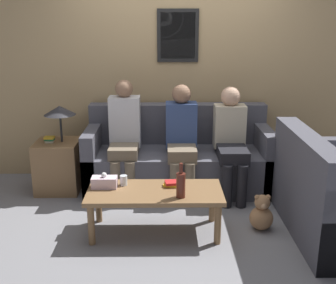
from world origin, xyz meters
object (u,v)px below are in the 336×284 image
at_px(person_left, 124,133).
at_px(person_right, 231,138).
at_px(couch_main, 178,159).
at_px(coffee_table, 155,196).
at_px(couch_side, 332,199).
at_px(person_middle, 182,136).
at_px(wine_bottle, 181,184).
at_px(teddy_bear, 262,214).
at_px(drinking_glass, 124,180).

relative_size(person_left, person_right, 1.06).
relative_size(couch_main, coffee_table, 1.71).
xyz_separation_m(couch_side, person_middle, (-1.33, 0.93, 0.34)).
bearing_deg(wine_bottle, teddy_bear, 14.15).
bearing_deg(person_middle, teddy_bear, -50.47).
relative_size(coffee_table, teddy_bear, 3.52).
xyz_separation_m(coffee_table, teddy_bear, (0.99, 0.04, -0.21)).
xyz_separation_m(wine_bottle, person_right, (0.58, 1.03, 0.12)).
relative_size(coffee_table, wine_bottle, 3.91).
distance_m(couch_side, person_middle, 1.66).
xyz_separation_m(person_left, person_middle, (0.63, -0.05, -0.01)).
relative_size(couch_main, person_middle, 1.71).
bearing_deg(wine_bottle, person_right, 60.47).
height_order(wine_bottle, person_right, person_right).
bearing_deg(couch_side, teddy_bear, 83.61).
bearing_deg(drinking_glass, coffee_table, -24.06).
relative_size(person_middle, person_right, 1.02).
xyz_separation_m(couch_side, drinking_glass, (-1.89, 0.15, 0.13)).
height_order(couch_side, person_right, person_right).
distance_m(wine_bottle, teddy_bear, 0.87).
xyz_separation_m(couch_main, drinking_glass, (-0.54, -0.98, 0.13)).
relative_size(drinking_glass, person_middle, 0.08).
relative_size(couch_side, drinking_glass, 15.18).
distance_m(couch_main, drinking_glass, 1.12).
xyz_separation_m(couch_main, coffee_table, (-0.25, -1.11, 0.03)).
relative_size(person_left, person_middle, 1.04).
height_order(couch_side, wine_bottle, couch_side).
relative_size(drinking_glass, person_right, 0.08).
bearing_deg(couch_main, person_right, -21.53).
bearing_deg(drinking_glass, teddy_bear, -3.80).
relative_size(drinking_glass, teddy_bear, 0.27).
height_order(couch_side, coffee_table, couch_side).
bearing_deg(coffee_table, couch_main, 77.36).
distance_m(couch_side, drinking_glass, 1.90).
xyz_separation_m(couch_main, person_right, (0.56, -0.22, 0.32)).
bearing_deg(coffee_table, person_left, 110.02).
height_order(coffee_table, person_right, person_right).
bearing_deg(wine_bottle, person_left, 117.49).
bearing_deg(couch_main, teddy_bear, -55.14).
relative_size(couch_main, teddy_bear, 6.02).
height_order(coffee_table, person_left, person_left).
height_order(wine_bottle, person_middle, person_middle).
height_order(person_middle, person_right, person_middle).
distance_m(coffee_table, drinking_glass, 0.33).
xyz_separation_m(drinking_glass, person_right, (1.10, 0.75, 0.19)).
relative_size(coffee_table, person_left, 0.97).
distance_m(coffee_table, wine_bottle, 0.32).
bearing_deg(couch_side, person_left, 63.20).
xyz_separation_m(drinking_glass, person_left, (-0.06, 0.83, 0.22)).
relative_size(wine_bottle, teddy_bear, 0.90).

